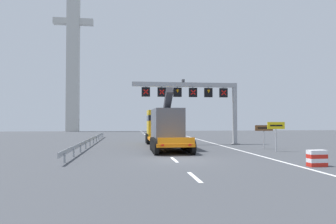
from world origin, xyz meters
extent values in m
plane|color=#424449|center=(0.00, 0.00, 0.00)|extent=(112.00, 112.00, 0.00)
cube|color=silver|center=(-0.18, -6.00, 0.01)|extent=(0.20, 2.60, 0.01)
cube|color=silver|center=(-0.18, 0.12, 0.01)|extent=(0.20, 2.60, 0.01)
cube|color=silver|center=(-0.18, 6.24, 0.01)|extent=(0.20, 2.60, 0.01)
cube|color=silver|center=(-0.18, 12.36, 0.01)|extent=(0.20, 2.60, 0.01)
cube|color=silver|center=(-0.18, 18.48, 0.01)|extent=(0.20, 2.60, 0.01)
cube|color=silver|center=(-0.18, 24.59, 0.01)|extent=(0.20, 2.60, 0.01)
cube|color=silver|center=(-0.18, 30.71, 0.01)|extent=(0.20, 2.60, 0.01)
cube|color=silver|center=(-0.18, 36.83, 0.01)|extent=(0.20, 2.60, 0.01)
cube|color=silver|center=(-0.18, 42.95, 0.01)|extent=(0.20, 2.60, 0.01)
cube|color=silver|center=(-0.18, 49.07, 0.01)|extent=(0.20, 2.60, 0.01)
cube|color=silver|center=(-0.18, 55.19, 0.01)|extent=(0.20, 2.60, 0.01)
cube|color=silver|center=(6.20, 12.00, 0.01)|extent=(0.20, 63.00, 0.01)
cube|color=#9EA0A5|center=(8.10, 12.13, 3.26)|extent=(0.40, 0.40, 6.52)
cube|color=slate|center=(8.10, 12.13, 0.04)|extent=(0.90, 0.90, 0.08)
cube|color=#9EA0A5|center=(2.76, 12.13, 6.27)|extent=(11.08, 0.44, 0.44)
cube|color=#4C4C51|center=(2.53, 12.13, 6.67)|extent=(0.28, 0.40, 0.28)
cube|color=black|center=(6.88, 12.13, 5.47)|extent=(0.86, 0.24, 0.97)
cube|color=#9EA0A5|center=(6.88, 12.13, 6.00)|extent=(0.08, 0.08, 0.16)
cube|color=red|center=(6.88, 12.00, 5.47)|extent=(0.53, 0.02, 0.53)
cube|color=red|center=(6.88, 12.00, 5.47)|extent=(0.53, 0.02, 0.53)
cube|color=black|center=(5.23, 12.13, 5.47)|extent=(0.86, 0.24, 0.97)
cube|color=#9EA0A5|center=(5.23, 12.13, 6.00)|extent=(0.08, 0.08, 0.16)
cone|color=orange|center=(5.23, 12.00, 5.57)|extent=(0.31, 0.31, 0.34)
cube|color=black|center=(3.58, 12.13, 5.47)|extent=(0.86, 0.24, 0.97)
cube|color=#9EA0A5|center=(3.58, 12.13, 6.00)|extent=(0.08, 0.08, 0.16)
cube|color=red|center=(3.58, 12.00, 5.47)|extent=(0.53, 0.02, 0.53)
cube|color=red|center=(3.58, 12.00, 5.47)|extent=(0.53, 0.02, 0.53)
cube|color=black|center=(1.93, 12.13, 5.47)|extent=(0.86, 0.24, 0.97)
cube|color=#9EA0A5|center=(1.93, 12.13, 6.00)|extent=(0.08, 0.08, 0.16)
cone|color=orange|center=(1.93, 12.00, 5.57)|extent=(0.31, 0.31, 0.34)
cube|color=black|center=(0.29, 12.13, 5.47)|extent=(0.86, 0.24, 0.97)
cube|color=#9EA0A5|center=(0.29, 12.13, 6.00)|extent=(0.08, 0.08, 0.16)
cube|color=red|center=(0.29, 12.00, 5.47)|extent=(0.53, 0.02, 0.53)
cube|color=red|center=(0.29, 12.00, 5.47)|extent=(0.53, 0.02, 0.53)
cube|color=black|center=(-1.36, 12.13, 5.47)|extent=(0.86, 0.24, 0.97)
cube|color=#9EA0A5|center=(-1.36, 12.13, 6.00)|extent=(0.08, 0.08, 0.16)
cube|color=red|center=(-1.36, 12.00, 5.47)|extent=(0.53, 0.02, 0.53)
cube|color=red|center=(-1.36, 12.00, 5.47)|extent=(0.53, 0.02, 0.53)
cube|color=orange|center=(0.26, 7.39, 0.73)|extent=(2.80, 10.40, 0.24)
cube|color=orange|center=(0.26, 2.11, 1.10)|extent=(2.66, 0.08, 0.44)
cylinder|color=black|center=(-1.09, 2.89, 0.55)|extent=(0.32, 1.10, 1.10)
cylinder|color=black|center=(1.61, 2.89, 0.55)|extent=(0.32, 1.10, 1.10)
cylinder|color=black|center=(-1.09, 3.94, 0.55)|extent=(0.32, 1.10, 1.10)
cylinder|color=black|center=(1.61, 3.94, 0.55)|extent=(0.32, 1.10, 1.10)
cylinder|color=black|center=(-1.09, 4.99, 0.55)|extent=(0.32, 1.10, 1.10)
cylinder|color=black|center=(1.61, 4.99, 0.55)|extent=(0.32, 1.10, 1.10)
cylinder|color=black|center=(-1.09, 6.04, 0.55)|extent=(0.32, 1.10, 1.10)
cylinder|color=black|center=(1.61, 6.04, 0.55)|extent=(0.32, 1.10, 1.10)
cylinder|color=black|center=(-1.09, 7.09, 0.55)|extent=(0.32, 1.10, 1.10)
cylinder|color=black|center=(1.61, 7.09, 0.55)|extent=(0.32, 1.10, 1.10)
cube|color=gold|center=(0.26, 14.49, 2.10)|extent=(2.58, 3.20, 3.10)
cube|color=black|center=(0.26, 14.49, 2.80)|extent=(2.61, 3.22, 0.60)
cylinder|color=black|center=(-1.02, 15.37, 0.55)|extent=(0.34, 1.10, 1.10)
cylinder|color=black|center=(1.55, 15.37, 0.55)|extent=(0.34, 1.10, 1.10)
cylinder|color=black|center=(-1.03, 13.37, 0.55)|extent=(0.34, 1.10, 1.10)
cylinder|color=black|center=(1.55, 13.37, 0.55)|extent=(0.34, 1.10, 1.10)
cube|color=#565B66|center=(0.26, 7.79, 2.20)|extent=(2.38, 5.72, 2.70)
cube|color=#2D2D33|center=(0.26, 6.93, 4.15)|extent=(0.56, 2.94, 2.29)
cube|color=red|center=(-0.72, 2.07, 0.80)|extent=(0.20, 0.06, 0.12)
cube|color=red|center=(1.24, 2.07, 0.80)|extent=(0.20, 0.06, 0.12)
cylinder|color=#9EA0A5|center=(8.82, 4.37, 1.20)|extent=(0.10, 0.10, 2.41)
cube|color=yellow|center=(8.82, 4.31, 2.12)|extent=(1.48, 0.06, 0.57)
cube|color=black|center=(8.82, 4.27, 2.12)|extent=(1.07, 0.01, 0.12)
cylinder|color=#9EA0A5|center=(8.81, 6.61, 1.06)|extent=(0.10, 0.10, 2.12)
cube|color=brown|center=(8.81, 6.55, 1.86)|extent=(1.64, 0.06, 0.50)
cube|color=black|center=(8.81, 6.51, 1.86)|extent=(1.18, 0.01, 0.12)
cube|color=red|center=(7.17, -3.69, 0.11)|extent=(1.02, 0.53, 0.23)
cube|color=white|center=(7.17, -3.69, 0.34)|extent=(1.02, 0.53, 0.22)
cube|color=red|center=(7.17, -3.69, 0.56)|extent=(1.02, 0.53, 0.23)
cube|color=white|center=(7.17, -3.69, 0.79)|extent=(1.02, 0.53, 0.23)
cube|color=#999EA3|center=(-6.93, 13.28, 0.60)|extent=(0.04, 30.55, 0.32)
cube|color=#999EA3|center=(-6.87, -0.47, 0.30)|extent=(0.10, 0.10, 0.60)
cube|color=#999EA3|center=(-6.87, 2.58, 0.30)|extent=(0.10, 0.10, 0.60)
cube|color=#999EA3|center=(-6.87, 5.64, 0.30)|extent=(0.10, 0.10, 0.60)
cube|color=#999EA3|center=(-6.87, 8.69, 0.30)|extent=(0.10, 0.10, 0.60)
cube|color=#999EA3|center=(-6.87, 11.75, 0.30)|extent=(0.10, 0.10, 0.60)
cube|color=#999EA3|center=(-6.87, 14.80, 0.30)|extent=(0.10, 0.10, 0.60)
cube|color=#999EA3|center=(-6.87, 17.86, 0.30)|extent=(0.10, 0.10, 0.60)
cube|color=#999EA3|center=(-6.87, 20.92, 0.30)|extent=(0.10, 0.10, 0.60)
cube|color=#999EA3|center=(-6.87, 23.97, 0.30)|extent=(0.10, 0.10, 0.60)
cube|color=#999EA3|center=(-6.87, 27.03, 0.30)|extent=(0.10, 0.10, 0.60)
cube|color=#B7B7B2|center=(-15.94, 53.89, 20.61)|extent=(2.80, 2.00, 41.21)
cube|color=#B7B7B2|center=(-15.94, 53.89, 25.55)|extent=(9.00, 1.60, 1.40)
camera|label=1|loc=(-3.10, -19.51, 2.52)|focal=33.01mm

